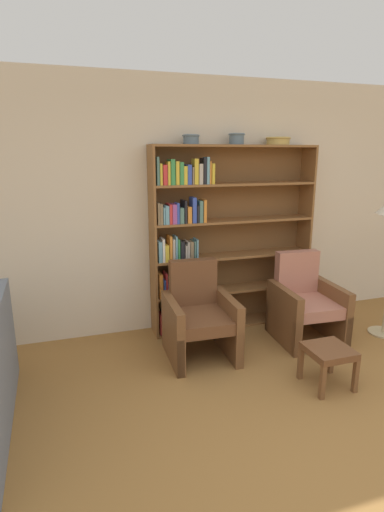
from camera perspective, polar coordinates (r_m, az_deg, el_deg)
ground_plane at (r=3.04m, az=22.77°, el=-26.94°), size 24.00×24.00×0.00m
wall_back at (r=4.57m, az=3.37°, el=7.12°), size 12.00×0.06×2.75m
bookshelf at (r=4.45m, az=3.44°, el=2.10°), size 1.86×0.30×2.05m
bowl_cream at (r=4.24m, az=-0.15°, el=16.41°), size 0.18×0.18×0.10m
bowl_slate at (r=4.42m, az=6.39°, el=16.37°), size 0.18×0.18×0.12m
bowl_copper at (r=4.64m, az=12.19°, el=15.84°), size 0.27×0.27×0.08m
armchair_leather at (r=3.97m, az=1.02°, el=-8.67°), size 0.66×0.70×0.92m
armchair_cushioned at (r=4.48m, az=15.85°, el=-6.51°), size 0.68×0.72×0.92m
footstool at (r=3.70m, az=18.93°, el=-13.17°), size 0.36×0.36×0.36m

